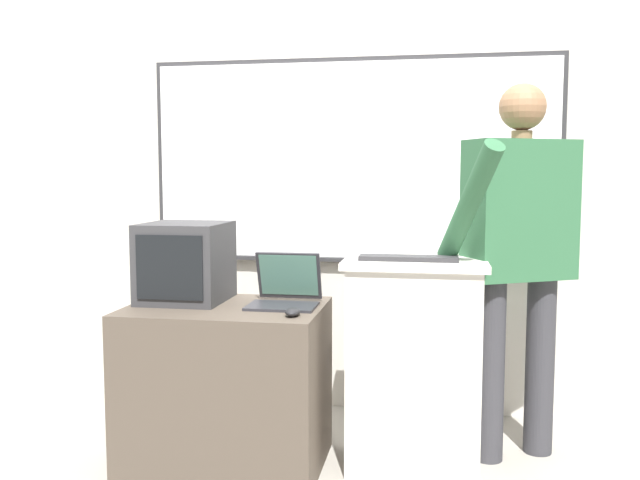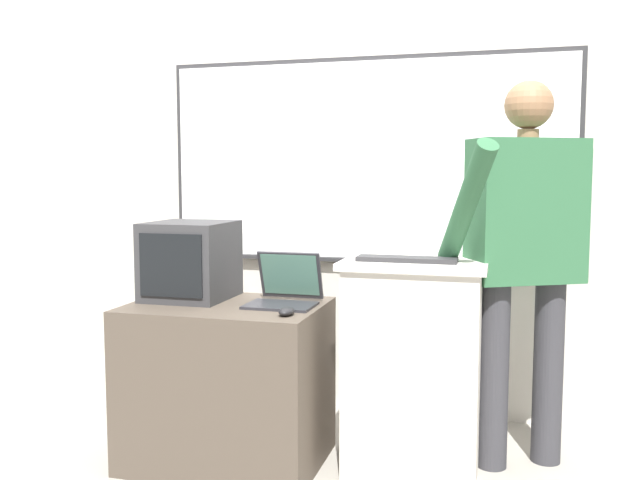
{
  "view_description": "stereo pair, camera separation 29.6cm",
  "coord_description": "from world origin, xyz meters",
  "px_view_note": "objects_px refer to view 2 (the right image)",
  "views": [
    {
      "loc": [
        0.56,
        -2.56,
        1.28
      ],
      "look_at": [
        0.06,
        0.34,
        1.0
      ],
      "focal_mm": 38.0,
      "sensor_mm": 36.0,
      "label": 1
    },
    {
      "loc": [
        0.85,
        -2.5,
        1.28
      ],
      "look_at": [
        0.06,
        0.34,
        1.0
      ],
      "focal_mm": 38.0,
      "sensor_mm": 36.0,
      "label": 2
    }
  ],
  "objects_px": {
    "person_presenter": "(525,245)",
    "side_desk": "(227,383)",
    "computer_mouse_by_laptop": "(287,311)",
    "crt_monitor": "(190,260)",
    "laptop": "(286,288)",
    "wireless_keyboard": "(407,259)",
    "lectern_podium": "(413,365)"
  },
  "relations": [
    {
      "from": "crt_monitor",
      "to": "computer_mouse_by_laptop",
      "type": "bearing_deg",
      "value": -24.29
    },
    {
      "from": "wireless_keyboard",
      "to": "side_desk",
      "type": "bearing_deg",
      "value": -173.59
    },
    {
      "from": "computer_mouse_by_laptop",
      "to": "crt_monitor",
      "type": "bearing_deg",
      "value": 155.71
    },
    {
      "from": "computer_mouse_by_laptop",
      "to": "person_presenter",
      "type": "bearing_deg",
      "value": 26.98
    },
    {
      "from": "person_presenter",
      "to": "wireless_keyboard",
      "type": "distance_m",
      "value": 0.53
    },
    {
      "from": "laptop",
      "to": "crt_monitor",
      "type": "xyz_separation_m",
      "value": [
        -0.46,
        0.0,
        0.11
      ]
    },
    {
      "from": "person_presenter",
      "to": "wireless_keyboard",
      "type": "xyz_separation_m",
      "value": [
        -0.48,
        -0.22,
        -0.05
      ]
    },
    {
      "from": "lectern_podium",
      "to": "person_presenter",
      "type": "distance_m",
      "value": 0.71
    },
    {
      "from": "side_desk",
      "to": "wireless_keyboard",
      "type": "distance_m",
      "value": 0.97
    },
    {
      "from": "wireless_keyboard",
      "to": "crt_monitor",
      "type": "xyz_separation_m",
      "value": [
        -1.0,
        -0.0,
        -0.04
      ]
    },
    {
      "from": "laptop",
      "to": "person_presenter",
      "type": "bearing_deg",
      "value": 12.69
    },
    {
      "from": "lectern_podium",
      "to": "computer_mouse_by_laptop",
      "type": "xyz_separation_m",
      "value": [
        -0.48,
        -0.3,
        0.27
      ]
    },
    {
      "from": "laptop",
      "to": "crt_monitor",
      "type": "relative_size",
      "value": 0.76
    },
    {
      "from": "side_desk",
      "to": "crt_monitor",
      "type": "bearing_deg",
      "value": 157.88
    },
    {
      "from": "side_desk",
      "to": "crt_monitor",
      "type": "height_order",
      "value": "crt_monitor"
    },
    {
      "from": "person_presenter",
      "to": "side_desk",
      "type": "bearing_deg",
      "value": 166.29
    },
    {
      "from": "side_desk",
      "to": "computer_mouse_by_laptop",
      "type": "xyz_separation_m",
      "value": [
        0.33,
        -0.16,
        0.37
      ]
    },
    {
      "from": "lectern_podium",
      "to": "computer_mouse_by_laptop",
      "type": "height_order",
      "value": "lectern_podium"
    },
    {
      "from": "side_desk",
      "to": "laptop",
      "type": "distance_m",
      "value": 0.5
    },
    {
      "from": "person_presenter",
      "to": "computer_mouse_by_laptop",
      "type": "height_order",
      "value": "person_presenter"
    },
    {
      "from": "lectern_podium",
      "to": "crt_monitor",
      "type": "relative_size",
      "value": 2.39
    },
    {
      "from": "lectern_podium",
      "to": "crt_monitor",
      "type": "bearing_deg",
      "value": -176.84
    },
    {
      "from": "person_presenter",
      "to": "laptop",
      "type": "xyz_separation_m",
      "value": [
        -1.01,
        -0.23,
        -0.2
      ]
    },
    {
      "from": "lectern_podium",
      "to": "wireless_keyboard",
      "type": "height_order",
      "value": "wireless_keyboard"
    },
    {
      "from": "side_desk",
      "to": "lectern_podium",
      "type": "bearing_deg",
      "value": 10.0
    },
    {
      "from": "crt_monitor",
      "to": "lectern_podium",
      "type": "bearing_deg",
      "value": 3.16
    },
    {
      "from": "person_presenter",
      "to": "crt_monitor",
      "type": "xyz_separation_m",
      "value": [
        -1.47,
        -0.23,
        -0.09
      ]
    },
    {
      "from": "side_desk",
      "to": "wireless_keyboard",
      "type": "bearing_deg",
      "value": 6.41
    },
    {
      "from": "lectern_podium",
      "to": "side_desk",
      "type": "distance_m",
      "value": 0.83
    },
    {
      "from": "lectern_podium",
      "to": "wireless_keyboard",
      "type": "bearing_deg",
      "value": -115.76
    },
    {
      "from": "side_desk",
      "to": "laptop",
      "type": "xyz_separation_m",
      "value": [
        0.25,
        0.08,
        0.43
      ]
    },
    {
      "from": "side_desk",
      "to": "computer_mouse_by_laptop",
      "type": "distance_m",
      "value": 0.53
    }
  ]
}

